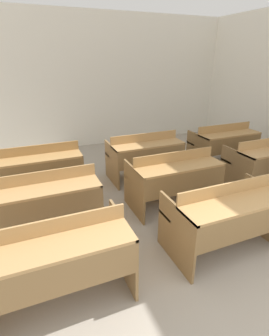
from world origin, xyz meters
TOP-DOWN VIEW (x-y plane):
  - wall_back at (0.00, 6.09)m, footprint 6.06×0.06m
  - bench_front_left at (-1.95, 1.63)m, footprint 1.25×0.71m
  - bench_front_center at (-0.15, 1.60)m, footprint 1.25×0.71m
  - bench_second_left at (-1.95, 2.68)m, footprint 1.25×0.71m
  - bench_second_center at (-0.18, 2.67)m, footprint 1.25×0.71m
  - bench_second_right at (1.60, 2.66)m, footprint 1.25×0.71m
  - bench_third_left at (-1.94, 3.74)m, footprint 1.25×0.71m
  - bench_third_center at (-0.15, 3.72)m, footprint 1.25×0.71m
  - bench_third_right at (1.61, 3.72)m, footprint 1.25×0.71m
  - wastepaper_bin at (2.74, 4.51)m, footprint 0.24×0.24m

SIDE VIEW (x-z plane):
  - wastepaper_bin at x=2.74m, z-range 0.00..0.34m
  - bench_front_left at x=-1.95m, z-range 0.05..0.88m
  - bench_front_center at x=-0.15m, z-range 0.05..0.88m
  - bench_second_left at x=-1.95m, z-range 0.05..0.88m
  - bench_second_center at x=-0.18m, z-range 0.05..0.88m
  - bench_second_right at x=1.60m, z-range 0.05..0.88m
  - bench_third_left at x=-1.94m, z-range 0.05..0.88m
  - bench_third_center at x=-0.15m, z-range 0.05..0.88m
  - bench_third_right at x=1.61m, z-range 0.05..0.88m
  - wall_back at x=0.00m, z-range 0.00..3.02m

